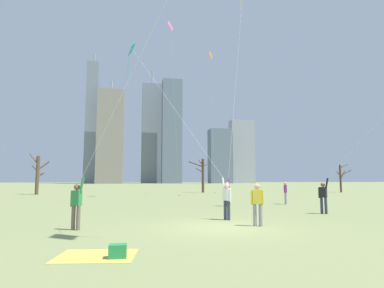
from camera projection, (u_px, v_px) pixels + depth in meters
The scene contains 19 objects.
ground_plane at pixel (220, 228), 11.76m from camera, with size 400.00×400.00×0.00m, color #848E56.
kite_flyer_foreground_left_white at pixel (376, 136), 15.40m from camera, with size 8.99×10.41×16.08m.
kite_flyer_midfield_left_green at pixel (122, 105), 10.83m from camera, with size 7.37×5.86×16.22m.
kite_flyer_foreground_right_teal at pixel (198, 153), 16.17m from camera, with size 4.92×10.76×12.36m.
kite_flyer_midfield_right_yellow at pixel (230, 157), 22.61m from camera, with size 4.47×7.43×20.37m.
bystander_far_off_by_trees at pixel (285, 192), 23.01m from camera, with size 0.35×0.45×1.62m.
bystander_strolling_midfield at pixel (257, 202), 12.23m from camera, with size 0.49×0.30×1.62m.
distant_kite_drifting_right_orange at pixel (211, 65), 41.69m from camera, with size 1.30×2.54×18.67m.
distant_kite_low_near_trees_pink at pixel (171, 40), 32.78m from camera, with size 1.90×4.35×18.09m.
picnic_spot at pixel (108, 253), 7.30m from camera, with size 1.97×1.63×0.31m.
bare_tree_center at pixel (38, 173), 38.15m from camera, with size 2.62×2.31×4.97m.
bare_tree_left_of_center at pixel (341, 176), 44.54m from camera, with size 2.06×2.40×4.02m.
bare_tree_right_of_center at pixel (202, 174), 44.06m from camera, with size 2.98×1.98×4.67m.
skyline_wide_slab at pixel (92, 123), 154.59m from camera, with size 5.53×9.92×64.28m.
skyline_mid_tower_left at pixel (220, 156), 155.96m from camera, with size 10.58×7.61×26.54m.
skyline_slender_spire at pixel (242, 152), 165.49m from camera, with size 11.95×7.33×32.73m.
skyline_short_annex at pixel (152, 133), 164.02m from camera, with size 10.32×7.97×59.36m.
skyline_tall_tower at pixel (172, 131), 152.70m from camera, with size 9.42×6.36×50.26m.
skyline_mid_tower_right at pixel (110, 136), 142.98m from camera, with size 11.71×6.65×46.87m.
Camera 1 is at (-3.15, -11.66, 1.78)m, focal length 29.63 mm.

